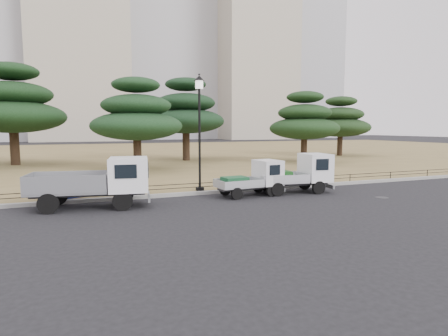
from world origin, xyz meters
name	(u,v)px	position (x,y,z in m)	size (l,w,h in m)	color
ground	(241,203)	(0.00, 0.00, 0.00)	(220.00, 220.00, 0.00)	black
lawn	(135,154)	(0.00, 30.60, 0.07)	(120.00, 56.00, 0.15)	olive
curb	(220,192)	(0.00, 2.60, 0.08)	(120.00, 0.25, 0.16)	gray
truck_large	(98,180)	(-5.67, 1.36, 1.10)	(4.76, 2.45, 1.98)	black
truck_kei_front	(254,178)	(1.31, 1.48, 0.82)	(3.20, 1.56, 1.64)	black
truck_kei_rear	(299,173)	(3.72, 1.42, 0.95)	(3.76, 1.91, 1.90)	black
street_lamp	(199,114)	(-0.90, 2.90, 3.85)	(0.49, 0.49, 5.47)	black
pipe_fence	(218,184)	(0.00, 2.75, 0.44)	(38.00, 0.04, 0.40)	black
tarp_pile	(66,188)	(-6.92, 3.38, 0.54)	(1.75, 1.54, 0.97)	#152AA6
manhole	(382,198)	(6.50, -1.20, 0.01)	(0.60, 0.60, 0.01)	#2D2D30
pine_west_near	(12,107)	(-11.10, 20.25, 4.86)	(8.16, 8.16, 8.16)	black
pine_center_left	(137,117)	(-2.34, 13.11, 3.95)	(6.47, 6.47, 6.58)	black
pine_center_right	(186,113)	(3.04, 19.31, 4.51)	(7.10, 7.10, 7.53)	black
pine_east_near	(305,121)	(12.33, 13.99, 3.72)	(6.13, 6.13, 6.19)	black
pine_east_far	(341,122)	(20.22, 19.00, 3.82)	(6.33, 6.33, 6.36)	black
tower_center_left	(78,26)	(-5.00, 85.00, 27.50)	(22.00, 20.00, 55.00)	#AAA08C
tower_east	(253,52)	(40.00, 82.00, 24.00)	(20.00, 18.00, 48.00)	#AAA08C
tower_far_east	(294,25)	(58.00, 90.00, 35.00)	(24.00, 20.00, 70.00)	#A0A0A5
radio_tower	(340,41)	(72.00, 85.00, 30.04)	(1.80, 1.80, 63.00)	#D83F33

